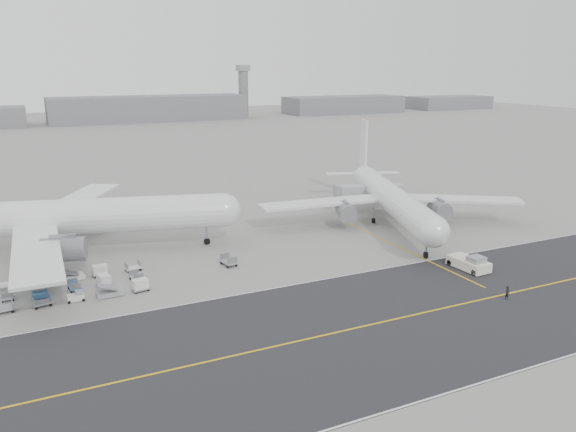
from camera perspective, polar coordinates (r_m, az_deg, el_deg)
name	(u,v)px	position (r m, az deg, el deg)	size (l,w,h in m)	color
ground	(253,286)	(82.14, -3.60, -7.10)	(700.00, 700.00, 0.00)	gray
taxiway	(347,330)	(69.47, 5.98, -11.46)	(220.00, 59.00, 0.03)	#2B2B2E
horizon_buildings	(133,121)	(337.28, -15.51, 9.25)	(520.00, 28.00, 28.00)	gray
control_tower	(243,90)	(359.64, -4.56, 12.66)	(7.00, 7.00, 31.25)	gray
airliner_a	(58,218)	(102.00, -22.34, -0.15)	(60.84, 59.51, 21.45)	white
airliner_b	(390,197)	(114.22, 10.35, 1.87)	(51.03, 52.00, 18.64)	white
pushback_tug	(469,263)	(92.44, 17.95, -4.58)	(3.60, 8.86, 2.52)	#EAE9CF
jet_bridge	(370,192)	(123.81, 8.28, 2.40)	(15.85, 7.20, 5.95)	gray
gse_cluster	(75,290)	(86.15, -20.86, -7.02)	(24.77, 15.52, 1.81)	gray
stray_dolly	(229,265)	(90.53, -6.04, -5.01)	(1.74, 2.83, 1.74)	silver
ground_crew_a	(507,293)	(82.74, 21.39, -7.26)	(0.71, 0.47, 1.95)	black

